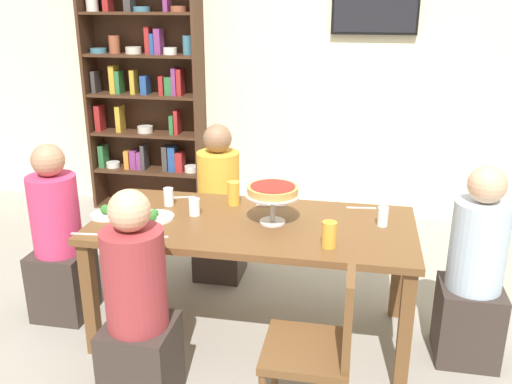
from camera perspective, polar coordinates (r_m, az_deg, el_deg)
The scene contains 23 objects.
ground_plane at distance 3.56m, azimuth -0.32°, elevation -14.20°, with size 12.00×12.00×0.00m, color gray.
rear_partition at distance 5.17m, azimuth 4.56°, elevation 12.95°, with size 8.00×0.12×2.80m, color beige.
dining_table at distance 3.24m, azimuth -0.34°, elevation -4.50°, with size 1.86×0.87×0.74m.
bookshelf at distance 5.39m, azimuth -11.37°, elevation 9.94°, with size 1.10×0.30×2.21m.
television at distance 5.02m, azimuth 12.19°, elevation 18.05°, with size 0.73×0.05×0.44m.
diner_near_left at distance 2.83m, azimuth -12.07°, elevation -12.49°, with size 0.34×0.34×1.15m.
diner_head_west at distance 3.73m, azimuth -19.65°, elevation -5.18°, with size 0.34×0.34×1.15m.
diner_head_east at distance 3.32m, azimuth 21.49°, elevation -8.46°, with size 0.34×0.34×1.15m.
diner_far_left at distance 4.02m, azimuth -3.81°, elevation -2.22°, with size 0.34×0.34×1.15m.
chair_near_right at distance 2.63m, azimuth 6.86°, elevation -15.08°, with size 0.40×0.40×0.87m.
deep_dish_pizza_stand at distance 3.14m, azimuth 1.74°, elevation -0.08°, with size 0.32×0.32×0.22m.
salad_plate_near_diner at distance 3.40m, azimuth -15.04°, elevation -2.06°, with size 0.20×0.20×0.07m.
salad_plate_far_diner at distance 3.30m, azimuth -10.64°, elevation -2.45°, with size 0.24×0.24×0.07m.
beer_glass_amber_tall at distance 3.46m, azimuth -2.32°, elevation -0.12°, with size 0.08×0.08×0.15m, color gold.
beer_glass_amber_short at distance 2.89m, azimuth 7.55°, elevation -4.37°, with size 0.08×0.08×0.14m, color gold.
water_glass_clear_near at distance 3.31m, azimuth -6.36°, elevation -1.54°, with size 0.07×0.07×0.10m, color white.
water_glass_clear_far at distance 3.22m, azimuth 12.94°, elevation -2.48°, with size 0.06×0.06×0.11m, color white.
water_glass_clear_spare at distance 3.49m, azimuth -8.99°, elevation -0.50°, with size 0.06×0.06×0.11m, color white.
cutlery_fork_near at distance 3.45m, azimuth 1.54°, elevation -1.42°, with size 0.18×0.02×0.01m, color silver.
cutlery_knife_near at distance 3.63m, azimuth -7.72°, elevation -0.53°, with size 0.18×0.02×0.01m, color silver.
cutlery_fork_far at distance 3.48m, azimuth 10.79°, elevation -1.62°, with size 0.18×0.02×0.01m, color silver.
cutlery_knife_far at distance 3.18m, azimuth -17.03°, elevation -4.17°, with size 0.18×0.02×0.01m, color silver.
cutlery_spare_fork at distance 3.05m, azimuth -10.72°, elevation -4.67°, with size 0.18×0.02×0.01m, color silver.
Camera 1 is at (0.59, -2.91, 1.96)m, focal length 38.82 mm.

